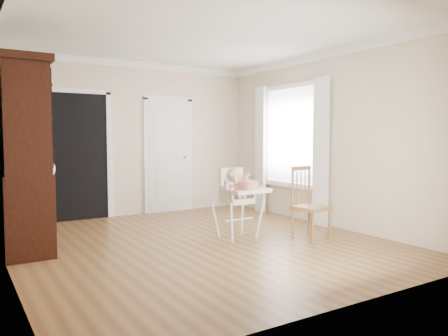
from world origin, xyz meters
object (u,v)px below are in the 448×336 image
high_chair (238,194)px  china_cabinet (22,156)px  dining_chair (309,205)px  sippy_cup (227,185)px  cake (251,186)px

high_chair → china_cabinet: 2.75m
high_chair → dining_chair: 0.98m
china_cabinet → dining_chair: 3.70m
high_chair → sippy_cup: 0.31m
sippy_cup → china_cabinet: size_ratio=0.08×
cake → china_cabinet: size_ratio=0.12×
sippy_cup → high_chair: bearing=25.1°
sippy_cup → dining_chair: bearing=-22.7°
cake → sippy_cup: 0.31m
china_cabinet → dining_chair: china_cabinet is taller
sippy_cup → dining_chair: 1.17m
high_chair → dining_chair: dining_chair is taller
cake → high_chair: bearing=96.4°
high_chair → sippy_cup: size_ratio=5.63×
china_cabinet → cake: bearing=-23.5°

